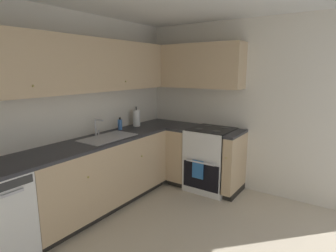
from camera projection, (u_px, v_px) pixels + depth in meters
The scene contains 13 objects.
wall_back at pixel (50, 117), 3.22m from camera, with size 4.21×0.05×2.46m, color silver.
wall_right at pixel (251, 108), 3.97m from camera, with size 0.05×3.43×2.46m, color silver.
lower_cabinets_back at pixel (101, 175), 3.55m from camera, with size 2.04×0.62×0.88m.
countertop_back at pixel (99, 141), 3.46m from camera, with size 3.25×0.60×0.04m, color #2D2D33.
lower_cabinets_right at pixel (200, 158), 4.22m from camera, with size 0.62×1.05×0.88m.
countertop_right at pixel (201, 129), 4.12m from camera, with size 0.60×1.05×0.03m.
oven_range at pixel (211, 159), 4.13m from camera, with size 0.68×0.62×1.06m.
upper_cabinets_back at pixel (76, 65), 3.22m from camera, with size 2.93×0.34×0.64m.
upper_cabinets_right at pixel (192, 66), 4.18m from camera, with size 0.32×1.57×0.64m.
sink at pixel (108, 141), 3.54m from camera, with size 0.71×0.40×0.10m.
faucet at pixel (97, 126), 3.63m from camera, with size 0.07×0.16×0.22m.
soap_bottle at pixel (120, 124), 3.99m from camera, with size 0.06×0.06×0.18m.
paper_towel_roll at pixel (137, 118), 4.25m from camera, with size 0.11×0.11×0.31m.
Camera 1 is at (-1.85, -1.24, 1.77)m, focal length 29.58 mm.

